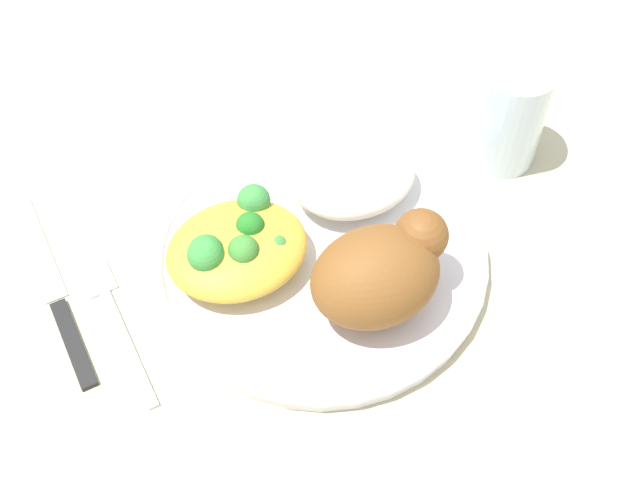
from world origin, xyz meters
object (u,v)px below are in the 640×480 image
object	(u,v)px
knife	(57,299)
roasted_chicken	(380,272)
plate	(320,254)
water_glass	(509,115)
rice_pile	(354,177)
fork	(116,319)
mac_cheese_with_broccoli	(236,247)

from	to	relation	value
knife	roasted_chicken	bearing A→B (deg)	-24.88
plate	water_glass	world-z (taller)	water_glass
plate	knife	world-z (taller)	plate
roasted_chicken	rice_pile	size ratio (longest dim) A/B	1.05
rice_pile	fork	size ratio (longest dim) A/B	0.72
roasted_chicken	mac_cheese_with_broccoli	world-z (taller)	roasted_chicken
rice_pile	mac_cheese_with_broccoli	xyz separation A→B (m)	(-0.11, -0.03, 0.00)
rice_pile	mac_cheese_with_broccoli	size ratio (longest dim) A/B	0.95
plate	mac_cheese_with_broccoli	size ratio (longest dim) A/B	2.43
roasted_chicken	water_glass	distance (m)	0.20
plate	fork	bearing A→B (deg)	177.21
water_glass	fork	bearing A→B (deg)	-173.87
roasted_chicken	knife	xyz separation A→B (m)	(-0.22, 0.10, -0.05)
water_glass	rice_pile	bearing A→B (deg)	-178.84
mac_cheese_with_broccoli	knife	xyz separation A→B (m)	(-0.14, 0.03, -0.03)
rice_pile	fork	xyz separation A→B (m)	(-0.21, -0.04, -0.03)
knife	rice_pile	bearing A→B (deg)	0.12
rice_pile	water_glass	distance (m)	0.14
roasted_chicken	mac_cheese_with_broccoli	distance (m)	0.11
mac_cheese_with_broccoli	knife	world-z (taller)	mac_cheese_with_broccoli
roasted_chicken	rice_pile	xyz separation A→B (m)	(0.03, 0.10, -0.02)
plate	roasted_chicken	distance (m)	0.08
mac_cheese_with_broccoli	fork	distance (m)	0.11
knife	plate	bearing A→B (deg)	-11.94
knife	water_glass	xyz separation A→B (m)	(0.39, 0.00, 0.04)
fork	rice_pile	bearing A→B (deg)	9.45
plate	water_glass	distance (m)	0.20
mac_cheese_with_broccoli	fork	bearing A→B (deg)	-177.19
plate	mac_cheese_with_broccoli	world-z (taller)	mac_cheese_with_broccoli
mac_cheese_with_broccoli	fork	xyz separation A→B (m)	(-0.10, -0.00, -0.03)
roasted_chicken	knife	distance (m)	0.25
roasted_chicken	fork	bearing A→B (deg)	159.64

